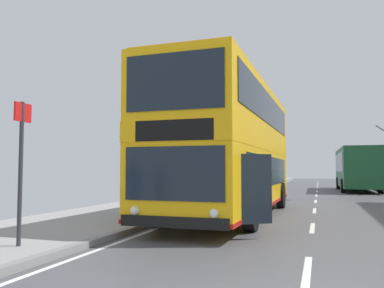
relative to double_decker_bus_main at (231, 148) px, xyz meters
The scene contains 3 objects.
double_decker_bus_main is the anchor object (origin of this frame).
background_bus_far_lane 19.65m from the double_decker_bus_main, 73.74° to the left, with size 2.69×9.70×3.13m.
bus_stop_sign_near 7.64m from the double_decker_bus_main, 109.42° to the right, with size 0.08×0.44×2.72m.
Camera 1 is at (0.21, -4.00, 1.56)m, focal length 37.50 mm.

